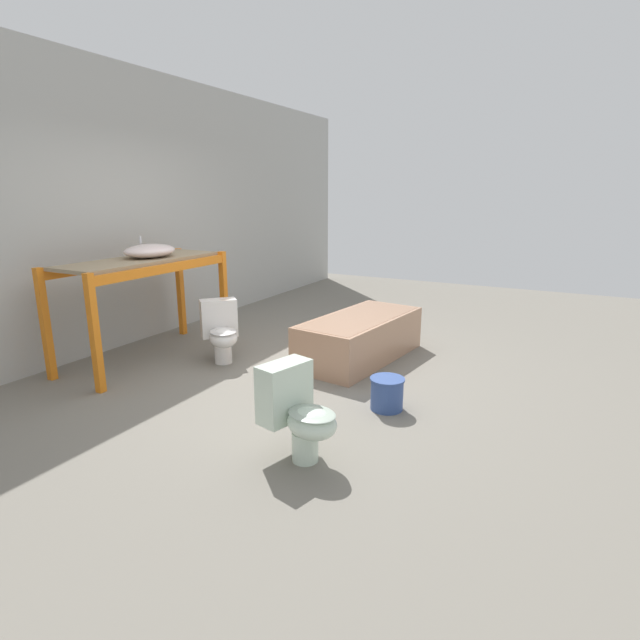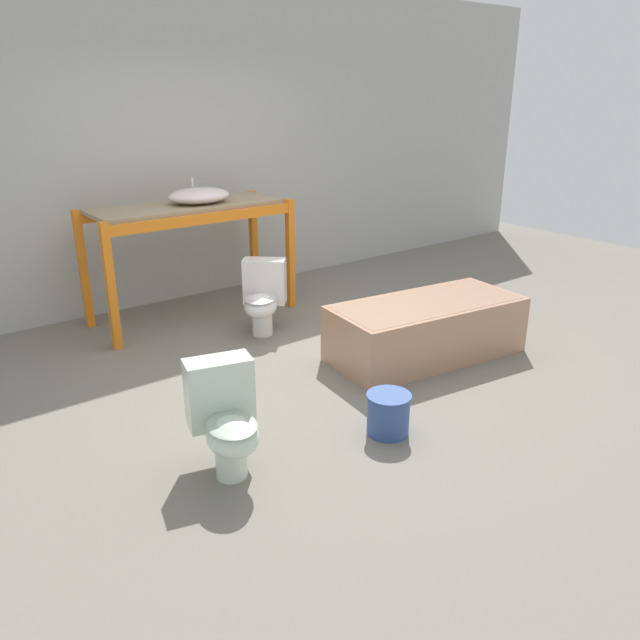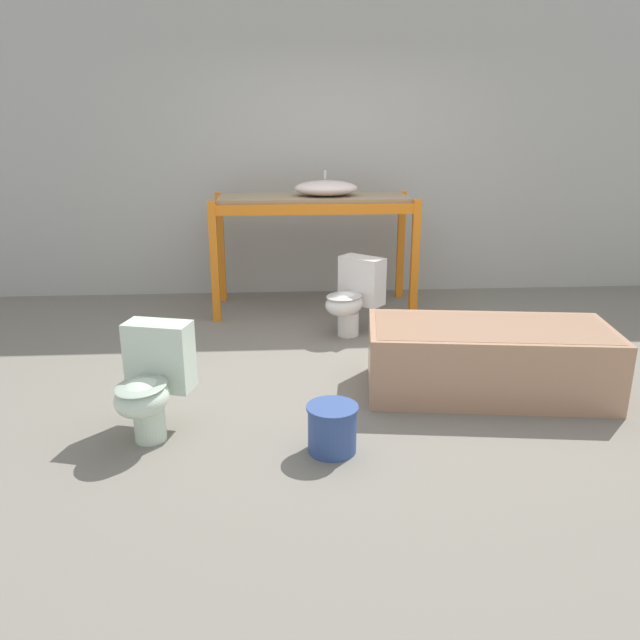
{
  "view_description": "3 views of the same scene",
  "coord_description": "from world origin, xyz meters",
  "px_view_note": "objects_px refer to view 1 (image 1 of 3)",
  "views": [
    {
      "loc": [
        -4.05,
        -2.58,
        1.79
      ],
      "look_at": [
        -0.28,
        -0.6,
        0.7
      ],
      "focal_mm": 28.0,
      "sensor_mm": 36.0,
      "label": 1
    },
    {
      "loc": [
        -2.85,
        -3.81,
        2.11
      ],
      "look_at": [
        -0.25,
        -0.46,
        0.54
      ],
      "focal_mm": 35.0,
      "sensor_mm": 36.0,
      "label": 2
    },
    {
      "loc": [
        -0.59,
        -4.39,
        1.79
      ],
      "look_at": [
        -0.34,
        -0.58,
        0.56
      ],
      "focal_mm": 35.0,
      "sensor_mm": 36.0,
      "label": 3
    }
  ],
  "objects_px": {
    "bucket_white": "(387,393)",
    "toilet_near": "(298,410)",
    "sink_basin": "(150,251)",
    "bathtub_main": "(360,335)",
    "toilet_far": "(221,329)"
  },
  "relations": [
    {
      "from": "bucket_white",
      "to": "bathtub_main",
      "type": "bearing_deg",
      "value": 33.0
    },
    {
      "from": "toilet_near",
      "to": "toilet_far",
      "type": "xyz_separation_m",
      "value": [
        1.39,
        1.76,
        0.0
      ]
    },
    {
      "from": "sink_basin",
      "to": "toilet_near",
      "type": "relative_size",
      "value": 0.9
    },
    {
      "from": "bucket_white",
      "to": "toilet_far",
      "type": "bearing_deg",
      "value": 80.1
    },
    {
      "from": "toilet_near",
      "to": "toilet_far",
      "type": "bearing_deg",
      "value": 66.54
    },
    {
      "from": "toilet_near",
      "to": "sink_basin",
      "type": "bearing_deg",
      "value": 79.29
    },
    {
      "from": "sink_basin",
      "to": "toilet_far",
      "type": "relative_size",
      "value": 0.9
    },
    {
      "from": "bathtub_main",
      "to": "sink_basin",
      "type": "bearing_deg",
      "value": 122.23
    },
    {
      "from": "bathtub_main",
      "to": "toilet_near",
      "type": "height_order",
      "value": "toilet_near"
    },
    {
      "from": "sink_basin",
      "to": "bathtub_main",
      "type": "distance_m",
      "value": 2.45
    },
    {
      "from": "toilet_near",
      "to": "bathtub_main",
      "type": "bearing_deg",
      "value": 26.87
    },
    {
      "from": "sink_basin",
      "to": "toilet_near",
      "type": "height_order",
      "value": "sink_basin"
    },
    {
      "from": "sink_basin",
      "to": "toilet_near",
      "type": "xyz_separation_m",
      "value": [
        -1.21,
        -2.52,
        -0.82
      ]
    },
    {
      "from": "bucket_white",
      "to": "toilet_near",
      "type": "bearing_deg",
      "value": 165.34
    },
    {
      "from": "toilet_near",
      "to": "bucket_white",
      "type": "relative_size",
      "value": 2.25
    }
  ]
}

